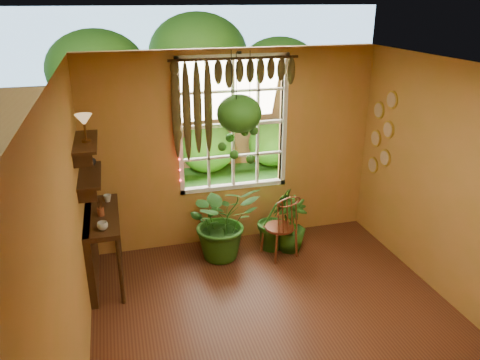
# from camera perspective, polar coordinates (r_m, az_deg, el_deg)

# --- Properties ---
(floor) EXTENTS (4.50, 4.50, 0.00)m
(floor) POSITION_cam_1_polar(r_m,az_deg,el_deg) (5.17, 5.98, -18.41)
(floor) COLOR #572D19
(floor) RESTS_ON ground
(ceiling) EXTENTS (4.50, 4.50, 0.00)m
(ceiling) POSITION_cam_1_polar(r_m,az_deg,el_deg) (4.03, 7.48, 12.62)
(ceiling) COLOR white
(ceiling) RESTS_ON wall_back
(wall_back) EXTENTS (4.00, 0.00, 4.00)m
(wall_back) POSITION_cam_1_polar(r_m,az_deg,el_deg) (6.42, -0.77, 3.71)
(wall_back) COLOR #C68343
(wall_back) RESTS_ON floor
(wall_left) EXTENTS (0.00, 4.50, 4.50)m
(wall_left) POSITION_cam_1_polar(r_m,az_deg,el_deg) (4.18, -19.99, -7.84)
(wall_left) COLOR #C68343
(wall_left) RESTS_ON floor
(wall_right) EXTENTS (0.00, 4.50, 4.50)m
(wall_right) POSITION_cam_1_polar(r_m,az_deg,el_deg) (5.46, 26.54, -1.92)
(wall_right) COLOR #C68343
(wall_right) RESTS_ON floor
(window) EXTENTS (1.52, 0.10, 1.86)m
(window) POSITION_cam_1_polar(r_m,az_deg,el_deg) (6.35, -0.86, 6.80)
(window) COLOR white
(window) RESTS_ON wall_back
(valance_vine) EXTENTS (1.70, 0.12, 1.10)m
(valance_vine) POSITION_cam_1_polar(r_m,az_deg,el_deg) (6.10, -1.38, 11.72)
(valance_vine) COLOR #3D2310
(valance_vine) RESTS_ON window
(string_lights) EXTENTS (0.03, 0.03, 1.54)m
(string_lights) POSITION_cam_1_polar(r_m,az_deg,el_deg) (6.11, -7.60, 6.51)
(string_lights) COLOR #FF2633
(string_lights) RESTS_ON window
(wall_plates) EXTENTS (0.04, 0.32, 1.10)m
(wall_plates) POSITION_cam_1_polar(r_m,az_deg,el_deg) (6.73, 16.87, 5.38)
(wall_plates) COLOR beige
(wall_plates) RESTS_ON wall_right
(counter_ledge) EXTENTS (0.40, 1.20, 0.90)m
(counter_ledge) POSITION_cam_1_polar(r_m,az_deg,el_deg) (5.96, -17.26, -7.15)
(counter_ledge) COLOR #3D2310
(counter_ledge) RESTS_ON floor
(shelf_lower) EXTENTS (0.25, 0.90, 0.04)m
(shelf_lower) POSITION_cam_1_polar(r_m,az_deg,el_deg) (5.61, -17.85, 0.52)
(shelf_lower) COLOR #3D2310
(shelf_lower) RESTS_ON wall_left
(shelf_upper) EXTENTS (0.25, 0.90, 0.04)m
(shelf_upper) POSITION_cam_1_polar(r_m,az_deg,el_deg) (5.49, -18.32, 4.42)
(shelf_upper) COLOR #3D2310
(shelf_upper) RESTS_ON wall_left
(backyard) EXTENTS (14.00, 10.00, 12.00)m
(backyard) POSITION_cam_1_polar(r_m,az_deg,el_deg) (10.88, -5.81, 10.61)
(backyard) COLOR #235C1A
(backyard) RESTS_ON ground
(windsor_chair) EXTENTS (0.48, 0.50, 1.06)m
(windsor_chair) POSITION_cam_1_polar(r_m,az_deg,el_deg) (6.37, 4.98, -6.73)
(windsor_chair) COLOR brown
(windsor_chair) RESTS_ON floor
(potted_plant_left) EXTENTS (1.06, 0.95, 1.07)m
(potted_plant_left) POSITION_cam_1_polar(r_m,az_deg,el_deg) (6.24, -2.15, -4.96)
(potted_plant_left) COLOR #1F5316
(potted_plant_left) RESTS_ON floor
(potted_plant_mid) EXTENTS (0.58, 0.51, 0.90)m
(potted_plant_mid) POSITION_cam_1_polar(r_m,az_deg,el_deg) (6.49, 4.26, -4.73)
(potted_plant_mid) COLOR #1F5316
(potted_plant_mid) RESTS_ON floor
(potted_plant_right) EXTENTS (0.47, 0.47, 0.77)m
(potted_plant_right) POSITION_cam_1_polar(r_m,az_deg,el_deg) (6.50, 6.17, -5.42)
(potted_plant_right) COLOR #1F5316
(potted_plant_right) RESTS_ON floor
(hanging_basket) EXTENTS (0.57, 0.57, 1.41)m
(hanging_basket) POSITION_cam_1_polar(r_m,az_deg,el_deg) (5.98, -0.10, 7.55)
(hanging_basket) COLOR black
(hanging_basket) RESTS_ON ceiling
(cup_a) EXTENTS (0.13, 0.13, 0.09)m
(cup_a) POSITION_cam_1_polar(r_m,az_deg,el_deg) (5.40, -16.41, -5.40)
(cup_a) COLOR silver
(cup_a) RESTS_ON counter_ledge
(cup_b) EXTENTS (0.12, 0.12, 0.09)m
(cup_b) POSITION_cam_1_polar(r_m,az_deg,el_deg) (6.11, -15.85, -2.16)
(cup_b) COLOR beige
(cup_b) RESTS_ON counter_ledge
(brush_jar) EXTENTS (0.08, 0.08, 0.29)m
(brush_jar) POSITION_cam_1_polar(r_m,az_deg,el_deg) (5.72, -16.68, -3.14)
(brush_jar) COLOR brown
(brush_jar) RESTS_ON counter_ledge
(shelf_vase) EXTENTS (0.19, 0.19, 0.15)m
(shelf_vase) POSITION_cam_1_polar(r_m,az_deg,el_deg) (5.86, -17.84, 2.33)
(shelf_vase) COLOR #B2AD99
(shelf_vase) RESTS_ON shelf_lower
(tiffany_lamp) EXTENTS (0.19, 0.19, 0.31)m
(tiffany_lamp) POSITION_cam_1_polar(r_m,az_deg,el_deg) (5.37, -18.49, 6.76)
(tiffany_lamp) COLOR brown
(tiffany_lamp) RESTS_ON shelf_upper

